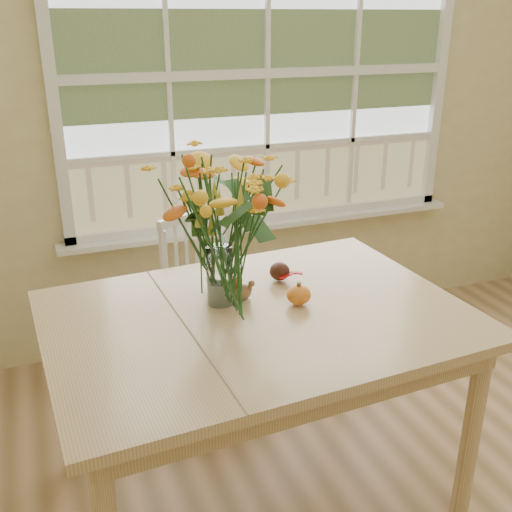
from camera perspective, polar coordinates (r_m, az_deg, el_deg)
name	(u,v)px	position (r m, az deg, el deg)	size (l,w,h in m)	color
wall_back	(265,110)	(3.47, 0.84, 13.77)	(4.00, 0.02, 2.70)	#CFBB84
window	(267,77)	(3.41, 1.10, 16.70)	(2.42, 0.12, 1.74)	silver
dining_table	(258,335)	(2.27, 0.18, -7.51)	(1.59, 1.18, 0.82)	tan
windsor_chair	(208,297)	(3.04, -4.58, -3.95)	(0.52, 0.51, 0.93)	white
flower_vase	(218,219)	(2.18, -3.62, 3.55)	(0.47, 0.47, 0.56)	white
pumpkin	(299,296)	(2.28, 4.08, -3.80)	(0.09, 0.09, 0.07)	orange
turkey_figurine	(242,292)	(2.29, -1.30, -3.46)	(0.09, 0.08, 0.10)	#CCB78C
dark_gourd	(280,272)	(2.47, 2.26, -1.55)	(0.13, 0.08, 0.08)	#38160F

